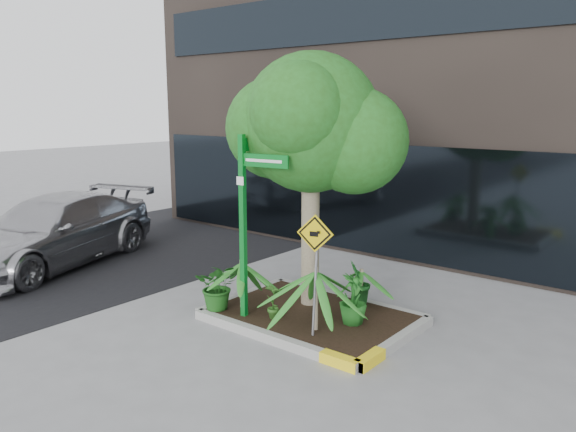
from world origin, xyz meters
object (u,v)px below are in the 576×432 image
Objects in this scene: parked_car at (53,231)px; cattle_sign at (315,254)px; tree at (312,123)px; street_sign_post at (248,209)px.

cattle_sign is at bearing -15.60° from parked_car.
tree is at bearing -5.88° from parked_car.
cattle_sign is at bearing -50.58° from tree.
cattle_sign is at bearing -3.95° from street_sign_post.
street_sign_post is at bearing 164.89° from cattle_sign.
tree reaches higher than cattle_sign.
parked_car is at bearing 175.28° from street_sign_post.
cattle_sign reaches higher than parked_car.
tree is 2.43× the size of cattle_sign.
street_sign_post reaches higher than parked_car.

